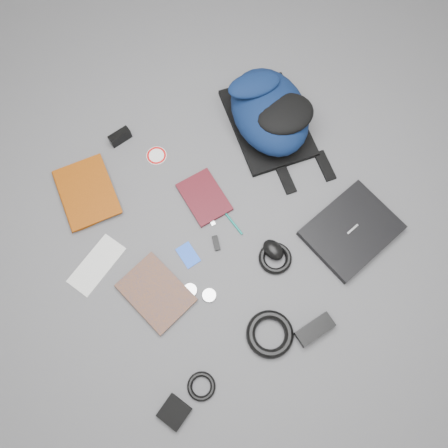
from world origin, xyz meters
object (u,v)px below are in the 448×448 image
dvd_case (204,197)px  mouse (273,250)px  power_brick (315,329)px  pouch (174,412)px  comic_book (137,311)px  textbook_red (62,202)px  laptop (351,230)px  compact_camera (120,137)px  backpack (270,111)px

dvd_case → mouse: size_ratio=2.28×
power_brick → pouch: 0.55m
comic_book → power_brick: (0.49, -0.39, 0.01)m
textbook_red → pouch: bearing=-81.9°
laptop → textbook_red: 1.11m
mouse → power_brick: bearing=-104.3°
laptop → dvd_case: laptop is taller
comic_book → power_brick: size_ratio=1.82×
compact_camera → pouch: size_ratio=1.03×
laptop → compact_camera: bearing=115.8°
compact_camera → pouch: bearing=-112.9°
dvd_case → compact_camera: compact_camera is taller
backpack → compact_camera: size_ratio=5.06×
backpack → laptop: bearing=-76.7°
dvd_case → power_brick: power_brick is taller
compact_camera → mouse: 0.76m
pouch → mouse: bearing=25.1°
laptop → pouch: size_ratio=3.80×
backpack → mouse: 0.55m
compact_camera → power_brick: 1.05m
comic_book → mouse: (0.53, -0.08, 0.01)m
comic_book → mouse: size_ratio=2.81×
laptop → pouch: laptop is taller
dvd_case → mouse: (0.10, -0.32, 0.02)m
power_brick → pouch: (-0.55, 0.04, -0.01)m
compact_camera → backpack: bearing=-29.9°
compact_camera → pouch: compact_camera is taller
mouse → laptop: bearing=-24.9°
power_brick → compact_camera: bearing=101.5°
backpack → power_brick: bearing=-100.0°
dvd_case → backpack: bearing=21.3°
comic_book → backpack: bearing=12.6°
textbook_red → compact_camera: bearing=30.2°
pouch → dvd_case: bearing=50.7°
laptop → power_brick: size_ratio=2.39×
mouse → comic_book: bearing=164.6°
textbook_red → mouse: 0.83m
comic_book → compact_camera: (0.28, 0.64, 0.02)m
compact_camera → mouse: compact_camera is taller
pouch → compact_camera: bearing=71.1°
comic_book → laptop: bearing=-24.1°
backpack → comic_book: bearing=-141.9°
comic_book → compact_camera: bearing=54.2°
textbook_red → mouse: size_ratio=3.07×
laptop → compact_camera: 0.98m
compact_camera → power_brick: (0.21, -1.03, -0.01)m
comic_book → dvd_case: size_ratio=1.23×
backpack → textbook_red: bearing=-175.6°
dvd_case → power_brick: bearing=-82.7°
laptop → pouch: bearing=-176.2°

